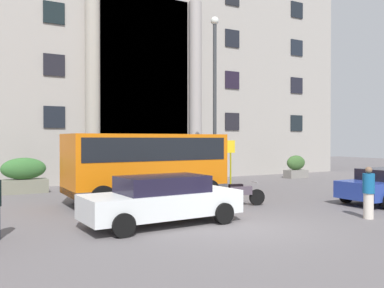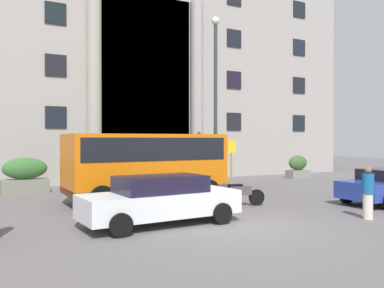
{
  "view_description": "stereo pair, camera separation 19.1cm",
  "coord_description": "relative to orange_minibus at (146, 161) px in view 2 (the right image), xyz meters",
  "views": [
    {
      "loc": [
        -6.97,
        -9.41,
        2.48
      ],
      "look_at": [
        1.15,
        5.23,
        2.28
      ],
      "focal_mm": 38.47,
      "sensor_mm": 36.0,
      "label": 1
    },
    {
      "loc": [
        -6.81,
        -9.5,
        2.48
      ],
      "look_at": [
        1.15,
        5.23,
        2.28
      ],
      "focal_mm": 38.47,
      "sensor_mm": 36.0,
      "label": 2
    }
  ],
  "objects": [
    {
      "name": "lamppost_plaza_centre",
      "position": [
        4.57,
        2.22,
        3.28
      ],
      "size": [
        0.4,
        0.4,
        8.48
      ],
      "color": "#33373A",
      "rests_on": "ground_plane"
    },
    {
      "name": "ground_plane",
      "position": [
        0.75,
        -5.5,
        -1.66
      ],
      "size": [
        80.0,
        64.0,
        0.12
      ],
      "primitive_type": "cube",
      "color": "#615C5D"
    },
    {
      "name": "orange_minibus",
      "position": [
        0.0,
        0.0,
        0.0
      ],
      "size": [
        6.09,
        2.76,
        2.67
      ],
      "rotation": [
        0.0,
        0.0,
        0.01
      ],
      "color": "orange",
      "rests_on": "ground_plane"
    },
    {
      "name": "parked_sedan_second",
      "position": [
        -1.22,
        -4.13,
        -0.87
      ],
      "size": [
        4.68,
        2.1,
        1.42
      ],
      "rotation": [
        0.0,
        0.0,
        0.05
      ],
      "color": "silver",
      "rests_on": "ground_plane"
    },
    {
      "name": "bus_stop_sign",
      "position": [
        5.01,
        1.48,
        -0.1
      ],
      "size": [
        0.44,
        0.08,
        2.42
      ],
      "color": "#9B9812",
      "rests_on": "ground_plane"
    },
    {
      "name": "motorcycle_near_kerb",
      "position": [
        -1.55,
        -2.55,
        -1.15
      ],
      "size": [
        1.92,
        0.62,
        0.89
      ],
      "rotation": [
        0.0,
        0.0,
        0.19
      ],
      "color": "black",
      "rests_on": "ground_plane"
    },
    {
      "name": "hedge_planter_entrance_left",
      "position": [
        12.26,
        4.74,
        -0.91
      ],
      "size": [
        1.46,
        0.74,
        1.44
      ],
      "color": "gray",
      "rests_on": "ground_plane"
    },
    {
      "name": "office_building_facade",
      "position": [
        0.76,
        11.97,
        6.66
      ],
      "size": [
        35.3,
        9.65,
        16.54
      ],
      "color": "#A09B93",
      "rests_on": "ground_plane"
    },
    {
      "name": "scooter_by_planter",
      "position": [
        2.64,
        -2.53,
        -1.14
      ],
      "size": [
        1.93,
        0.66,
        0.89
      ],
      "rotation": [
        0.0,
        0.0,
        -0.22
      ],
      "color": "black",
      "rests_on": "ground_plane"
    },
    {
      "name": "pedestrian_woman_dark_dress",
      "position": [
        4.76,
        -6.43,
        -0.79
      ],
      "size": [
        0.36,
        0.36,
        1.62
      ],
      "rotation": [
        0.0,
        0.0,
        0.09
      ],
      "color": "beige",
      "rests_on": "ground_plane"
    },
    {
      "name": "hedge_planter_west",
      "position": [
        -3.84,
        5.29,
        -0.82
      ],
      "size": [
        2.05,
        0.93,
        1.62
      ],
      "color": "slate",
      "rests_on": "ground_plane"
    }
  ]
}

